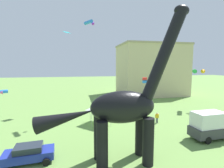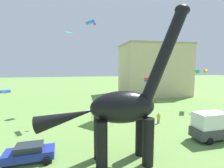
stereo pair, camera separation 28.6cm
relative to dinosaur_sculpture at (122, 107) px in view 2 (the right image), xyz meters
The scene contains 12 objects.
dinosaur_sculpture is the anchor object (origin of this frame).
parked_sedan_left 9.20m from the dinosaur_sculpture, 168.55° to the left, with size 4.34×2.13×1.55m.
parked_box_truck 12.31m from the dinosaur_sculpture, 11.52° to the left, with size 5.69×2.40×3.20m.
person_photographer 12.21m from the dinosaur_sculpture, 48.02° to the left, with size 0.60×0.26×1.59m.
person_vendor_side 8.29m from the dinosaur_sculpture, 44.46° to the left, with size 0.65×0.29×1.73m.
festival_canopy_tent 10.50m from the dinosaur_sculpture, 93.00° to the left, with size 3.15×3.15×3.00m.
kite_drifting 23.21m from the dinosaur_sculpture, 133.82° to the left, with size 2.15×2.12×0.61m.
kite_mid_center 24.24m from the dinosaur_sculpture, 38.07° to the left, with size 2.82×2.69×0.80m.
kite_near_low 19.53m from the dinosaur_sculpture, 61.55° to the left, with size 0.87×0.87×1.10m.
kite_mid_right 22.53m from the dinosaur_sculpture, 105.37° to the left, with size 1.65×1.60×0.39m.
kite_high_left 17.23m from the dinosaur_sculpture, 96.64° to the left, with size 1.90×1.85×0.54m.
background_building_block 37.01m from the dinosaur_sculpture, 61.52° to the left, with size 18.35×13.30×14.55m.
Camera 2 is at (-1.55, -9.66, 8.49)m, focal length 26.80 mm.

